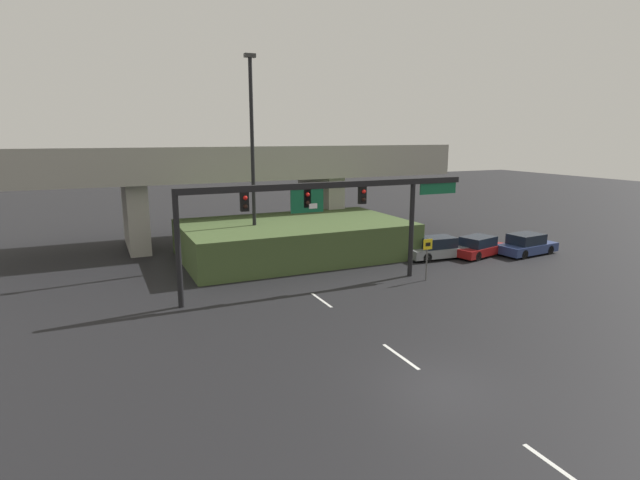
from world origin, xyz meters
TOP-DOWN VIEW (x-y plane):
  - ground_plane at (0.00, 0.00)m, footprint 160.00×160.00m
  - lane_markings at (0.00, 13.21)m, footprint 0.14×38.51m
  - signal_gantry at (1.10, 11.48)m, footprint 16.56×0.44m
  - speed_limit_sign at (6.94, 10.28)m, footprint 0.60×0.11m
  - highway_light_pole_near at (-0.62, 18.87)m, footprint 0.70×0.36m
  - overpass_bridge at (-0.00, 26.17)m, footprint 35.11×8.23m
  - grass_embankment at (2.26, 19.02)m, footprint 15.03×9.15m
  - parked_sedan_near_right at (10.91, 14.40)m, footprint 4.65×2.11m
  - parked_sedan_mid_right at (13.84, 13.71)m, footprint 4.60×2.79m
  - parked_sedan_far_right at (17.21, 12.67)m, footprint 4.58×2.29m

SIDE VIEW (x-z plane):
  - ground_plane at x=0.00m, z-range 0.00..0.00m
  - lane_markings at x=0.00m, z-range 0.00..0.01m
  - parked_sedan_mid_right at x=13.84m, z-range -0.05..1.33m
  - parked_sedan_near_right at x=10.91m, z-range -0.06..1.41m
  - parked_sedan_far_right at x=17.21m, z-range -0.06..1.42m
  - grass_embankment at x=2.26m, z-range 0.00..2.40m
  - speed_limit_sign at x=6.94m, z-range 0.38..2.86m
  - signal_gantry at x=1.10m, z-range 1.84..7.61m
  - overpass_bridge at x=0.00m, z-range 1.52..8.94m
  - highway_light_pole_near at x=-0.62m, z-range 0.37..13.49m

